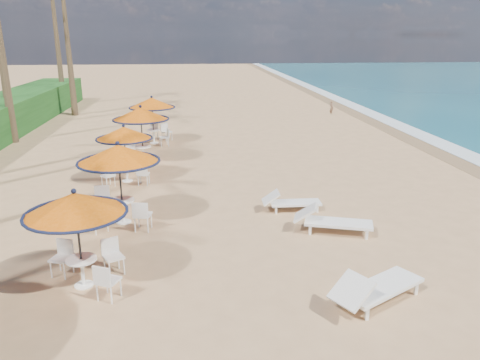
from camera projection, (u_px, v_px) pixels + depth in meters
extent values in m
plane|color=tan|center=(328.00, 270.00, 10.83)|extent=(160.00, 160.00, 0.00)
cube|color=white|center=(465.00, 154.00, 21.25)|extent=(1.20, 140.00, 0.04)
cube|color=olive|center=(446.00, 155.00, 21.16)|extent=(1.40, 140.00, 0.02)
cylinder|color=black|center=(79.00, 241.00, 9.82)|extent=(0.05, 0.05, 2.13)
cone|color=#D56012|center=(75.00, 203.00, 9.58)|extent=(2.13, 2.13, 0.46)
torus|color=#111733|center=(76.00, 213.00, 9.64)|extent=(2.13, 2.13, 0.06)
sphere|color=#111733|center=(74.00, 191.00, 9.50)|extent=(0.11, 0.11, 0.11)
cylinder|color=white|center=(81.00, 259.00, 9.95)|extent=(0.65, 0.65, 0.04)
cylinder|color=white|center=(83.00, 272.00, 10.04)|extent=(0.07, 0.07, 0.65)
cylinder|color=black|center=(121.00, 184.00, 13.22)|extent=(0.05, 0.05, 2.31)
cone|color=#D56012|center=(118.00, 153.00, 12.95)|extent=(2.31, 2.31, 0.50)
torus|color=#111733|center=(119.00, 162.00, 13.02)|extent=(2.31, 2.31, 0.07)
sphere|color=#111733|center=(117.00, 143.00, 12.86)|extent=(0.12, 0.12, 0.12)
cylinder|color=white|center=(122.00, 200.00, 13.36)|extent=(0.70, 0.70, 0.04)
cylinder|color=white|center=(123.00, 211.00, 13.46)|extent=(0.08, 0.08, 0.70)
cylinder|color=black|center=(125.00, 154.00, 17.08)|extent=(0.04, 0.04, 2.05)
cone|color=#D56012|center=(124.00, 133.00, 16.84)|extent=(2.05, 2.05, 0.44)
torus|color=#111733|center=(124.00, 138.00, 16.90)|extent=(2.05, 2.05, 0.06)
sphere|color=#111733|center=(123.00, 126.00, 16.76)|extent=(0.11, 0.11, 0.11)
cylinder|color=white|center=(126.00, 165.00, 17.20)|extent=(0.62, 0.62, 0.04)
cylinder|color=white|center=(127.00, 173.00, 17.29)|extent=(0.07, 0.07, 0.62)
cylinder|color=black|center=(142.00, 135.00, 19.58)|extent=(0.05, 0.05, 2.34)
cone|color=#D56012|center=(141.00, 114.00, 19.30)|extent=(2.34, 2.34, 0.51)
torus|color=#111733|center=(141.00, 119.00, 19.37)|extent=(2.35, 2.35, 0.07)
sphere|color=#111733|center=(140.00, 106.00, 19.21)|extent=(0.12, 0.12, 0.12)
cylinder|color=white|center=(143.00, 147.00, 19.72)|extent=(0.71, 0.71, 0.04)
cylinder|color=white|center=(143.00, 154.00, 19.82)|extent=(0.08, 0.08, 0.71)
cylinder|color=black|center=(153.00, 121.00, 23.11)|extent=(0.05, 0.05, 2.27)
cone|color=#D56012|center=(152.00, 103.00, 22.85)|extent=(2.27, 2.27, 0.49)
torus|color=#111733|center=(152.00, 107.00, 22.92)|extent=(2.27, 2.27, 0.07)
sphere|color=#111733|center=(152.00, 97.00, 22.76)|extent=(0.12, 0.12, 0.12)
cylinder|color=white|center=(153.00, 130.00, 23.25)|extent=(0.69, 0.69, 0.04)
cylinder|color=white|center=(154.00, 136.00, 23.35)|extent=(0.08, 0.08, 0.69)
cube|color=white|center=(382.00, 287.00, 9.49)|extent=(1.98, 1.54, 0.08)
cube|color=white|center=(351.00, 290.00, 8.89)|extent=(0.89, 0.91, 0.47)
cube|color=white|center=(381.00, 294.00, 9.54)|extent=(0.07, 0.07, 0.27)
cube|color=white|center=(338.00, 223.00, 12.74)|extent=(1.93, 1.18, 0.07)
cube|color=white|center=(305.00, 212.00, 12.85)|extent=(0.78, 0.82, 0.45)
cube|color=white|center=(338.00, 229.00, 12.79)|extent=(0.06, 0.06, 0.26)
cube|color=white|center=(296.00, 203.00, 14.40)|extent=(1.56, 0.60, 0.06)
cube|color=white|center=(271.00, 197.00, 14.28)|extent=(0.53, 0.58, 0.38)
cube|color=white|center=(295.00, 207.00, 14.44)|extent=(0.05, 0.05, 0.22)
cone|color=brown|center=(69.00, 51.00, 30.42)|extent=(0.44, 0.44, 8.40)
cone|color=brown|center=(57.00, 37.00, 34.41)|extent=(0.44, 0.44, 10.08)
imported|color=brown|center=(331.00, 107.00, 31.79)|extent=(0.32, 0.40, 0.95)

